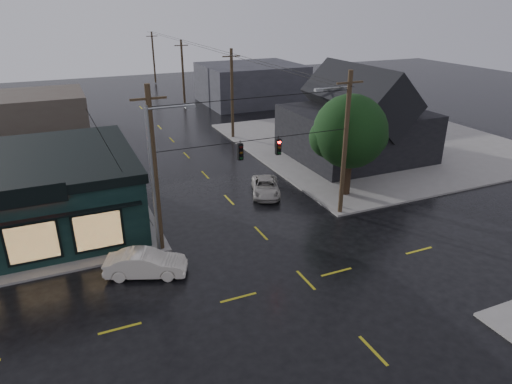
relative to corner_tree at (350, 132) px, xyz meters
name	(u,v)px	position (x,y,z in m)	size (l,w,h in m)	color
ground_plane	(306,280)	(-8.76, -9.20, -5.15)	(160.00, 160.00, 0.00)	black
sidewalk_ne	(376,142)	(11.24, 10.80, -5.08)	(28.00, 28.00, 0.15)	slate
pizza_shop	(6,196)	(-23.76, 3.75, -2.59)	(16.30, 12.34, 4.90)	black
ne_building	(357,112)	(6.24, 7.80, -0.68)	(12.60, 11.60, 8.75)	black
corner_tree	(350,132)	(0.00, 0.00, 0.00)	(5.60, 5.60, 7.83)	black
utility_pole_nw	(162,250)	(-15.26, -2.70, -5.15)	(2.00, 0.32, 10.15)	#332716
utility_pole_ne	(340,213)	(-2.26, -2.70, -5.15)	(2.00, 0.32, 10.15)	#332716
utility_pole_far_a	(233,138)	(-2.26, 18.80, -5.15)	(2.00, 0.32, 9.65)	#332716
utility_pole_far_b	(185,104)	(-2.26, 38.80, -5.15)	(2.00, 0.32, 9.15)	#332716
utility_pole_far_c	(156,83)	(-2.26, 58.80, -5.15)	(2.00, 0.32, 9.15)	#332716
span_signal_assembly	(259,149)	(-8.67, -2.70, 0.55)	(13.00, 0.48, 1.23)	black
streetlight_nw	(160,256)	(-15.56, -3.40, -5.15)	(5.40, 0.30, 9.15)	gray
streetlight_ne	(340,208)	(-1.76, -2.00, -5.15)	(5.40, 0.30, 9.15)	gray
bg_building_west	(30,113)	(-22.76, 30.80, -2.95)	(12.00, 10.00, 4.40)	#3C322B
bg_building_east	(251,84)	(7.24, 35.80, -2.35)	(14.00, 12.00, 5.60)	#2A2B30
sedan_cream	(146,264)	(-16.69, -5.15, -4.41)	(1.56, 4.48, 1.48)	beige
suv_silver	(266,187)	(-5.71, 2.67, -4.53)	(2.08, 4.50, 1.25)	#9D9991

